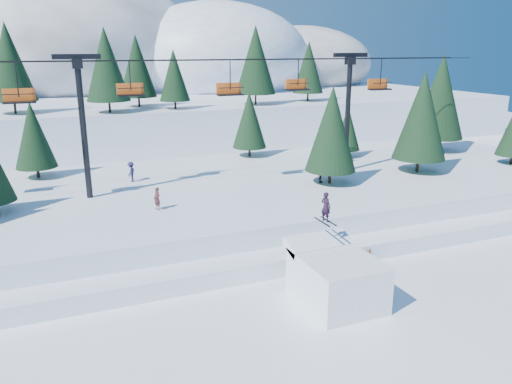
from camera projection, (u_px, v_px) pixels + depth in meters
name	position (u px, v px, depth m)	size (l,w,h in m)	color
ground	(312.00, 321.00, 24.98)	(160.00, 160.00, 0.00)	white
mid_shelf	(207.00, 200.00, 40.63)	(70.00, 22.00, 2.50)	white
berm	(253.00, 253.00, 31.94)	(70.00, 6.00, 1.10)	white
mountain_ridge	(83.00, 69.00, 85.63)	(119.00, 60.00, 26.46)	white
jump_kicker	(335.00, 277.00, 26.63)	(3.79, 5.16, 5.72)	white
chairlift	(215.00, 99.00, 38.76)	(46.00, 3.21, 10.28)	black
conifer_stand	(219.00, 126.00, 40.03)	(62.32, 17.50, 10.14)	black
distant_skiers	(231.00, 167.00, 42.69)	(19.83, 10.65, 1.74)	#252245
banner_near	(352.00, 258.00, 31.12)	(2.85, 0.29, 0.90)	black
banner_far	(396.00, 240.00, 33.98)	(2.65, 1.11, 0.90)	black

